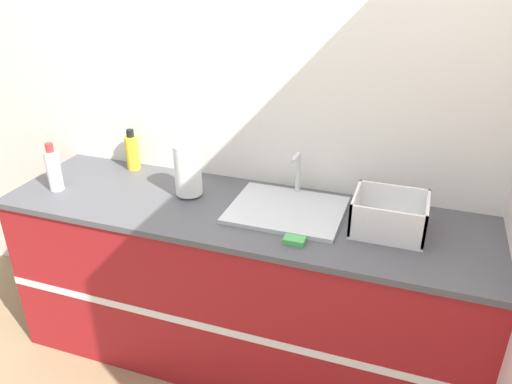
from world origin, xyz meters
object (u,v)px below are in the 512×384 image
paper_towel_roll (188,170)px  bottle_yellow (132,152)px  sink (287,208)px  bottle_white_spray (54,170)px  dish_rack (389,218)px

paper_towel_roll → bottle_yellow: (-0.44, 0.20, -0.03)m
sink → bottle_yellow: (-0.95, 0.20, 0.09)m
sink → bottle_white_spray: 1.20m
bottle_yellow → sink: bearing=-12.0°
bottle_white_spray → dish_rack: bearing=4.9°
paper_towel_roll → bottle_yellow: bearing=156.0°
bottle_white_spray → bottle_yellow: bearing=57.8°
sink → bottle_yellow: 0.98m
sink → bottle_white_spray: bearing=-172.2°
dish_rack → bottle_white_spray: 1.65m
paper_towel_roll → dish_rack: size_ratio=0.85×
dish_rack → bottle_yellow: bottle_yellow is taller
bottle_yellow → bottle_white_spray: bearing=-122.2°
paper_towel_roll → bottle_yellow: paper_towel_roll is taller
sink → dish_rack: sink is taller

